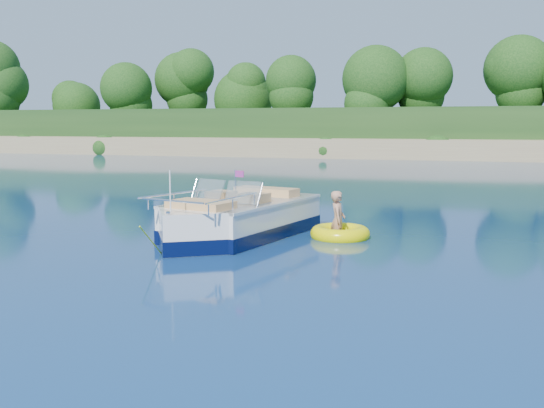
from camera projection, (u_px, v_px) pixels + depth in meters
The scene contains 6 objects.
ground at pixel (329, 258), 12.25m from camera, with size 160.00×160.00×0.00m, color #09183F.
shoreline at pixel (439, 138), 72.51m from camera, with size 170.00×59.00×6.00m.
treeline at pixel (432, 89), 50.35m from camera, with size 150.00×7.12×8.19m.
motorboat at pixel (234, 222), 14.28m from camera, with size 3.02×5.91×2.00m.
tow_tube at pixel (340, 234), 14.39m from camera, with size 1.54×1.54×0.38m.
boy at pixel (337, 238), 14.39m from camera, with size 0.54×0.35×1.47m, color tan.
Camera 1 is at (2.44, -11.81, 2.69)m, focal length 40.00 mm.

